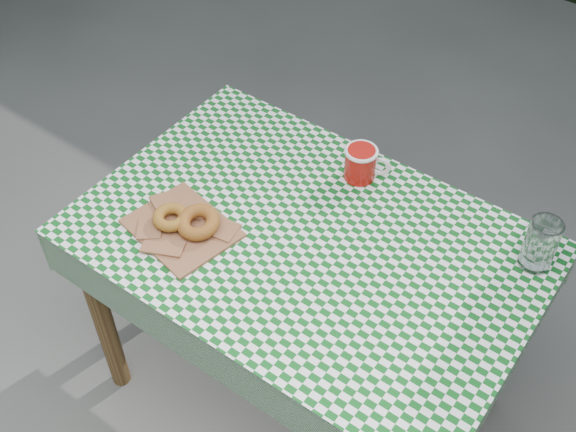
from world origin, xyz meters
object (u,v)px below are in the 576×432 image
at_px(table, 304,324).
at_px(drinking_glass, 540,244).
at_px(coffee_mug, 360,163).
at_px(paper_bag, 182,227).

xyz_separation_m(table, drinking_glass, (0.51, 0.26, 0.45)).
distance_m(coffee_mug, drinking_glass, 0.52).
xyz_separation_m(paper_bag, coffee_mug, (0.27, 0.44, 0.04)).
xyz_separation_m(paper_bag, drinking_glass, (0.79, 0.43, 0.06)).
bearing_deg(coffee_mug, table, -110.24).
distance_m(paper_bag, drinking_glass, 0.90).
distance_m(paper_bag, coffee_mug, 0.52).
bearing_deg(table, paper_bag, -149.44).
relative_size(paper_bag, coffee_mug, 1.54).
height_order(coffee_mug, drinking_glass, drinking_glass).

